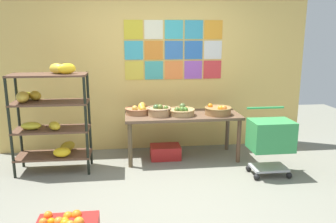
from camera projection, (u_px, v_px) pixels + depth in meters
ground at (168, 199)px, 3.82m from camera, size 9.59×9.59×0.00m
back_wall_with_art at (154, 62)px, 5.28m from camera, size 4.89×0.07×2.77m
banana_shelf_unit at (49, 113)px, 4.45m from camera, size 0.97×0.49×1.46m
display_table at (182, 119)px, 4.98m from camera, size 1.68×0.68×0.68m
fruit_basket_centre at (182, 111)px, 4.87m from camera, size 0.39×0.39×0.15m
fruit_basket_back_right at (218, 110)px, 4.91m from camera, size 0.39×0.39×0.16m
fruit_basket_right at (159, 110)px, 4.85m from camera, size 0.34×0.34×0.17m
fruit_basket_back_left at (139, 110)px, 4.96m from camera, size 0.38×0.38×0.15m
produce_crate_under_table at (165, 152)px, 5.06m from camera, size 0.44×0.32×0.20m
shopping_cart at (271, 137)px, 4.37m from camera, size 0.54×0.43×0.88m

